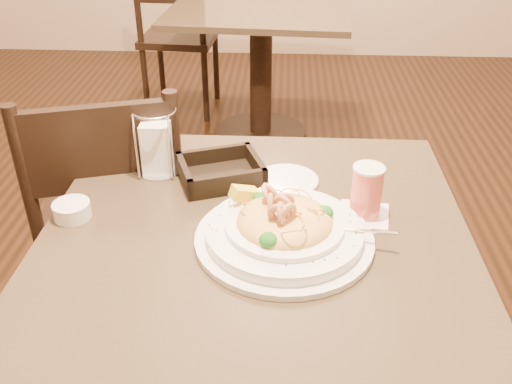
{
  "coord_description": "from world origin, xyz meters",
  "views": [
    {
      "loc": [
        0.05,
        -0.99,
        1.42
      ],
      "look_at": [
        0.0,
        0.02,
        0.81
      ],
      "focal_mm": 40.0,
      "sensor_mm": 36.0,
      "label": 1
    }
  ],
  "objects_px": {
    "dining_chair_far": "(177,32)",
    "napkin_caddy": "(157,146)",
    "bread_basket": "(221,173)",
    "side_plate": "(286,181)",
    "butter_ramekin": "(72,210)",
    "background_table": "(261,49)",
    "dining_chair_near": "(114,223)",
    "drink_glass": "(366,192)",
    "pasta_bowl": "(284,228)",
    "main_table": "(256,311)"
  },
  "relations": [
    {
      "from": "drink_glass",
      "to": "side_plate",
      "type": "bearing_deg",
      "value": 142.31
    },
    {
      "from": "main_table",
      "to": "butter_ramekin",
      "type": "bearing_deg",
      "value": 176.35
    },
    {
      "from": "background_table",
      "to": "napkin_caddy",
      "type": "distance_m",
      "value": 1.79
    },
    {
      "from": "background_table",
      "to": "napkin_caddy",
      "type": "bearing_deg",
      "value": -95.63
    },
    {
      "from": "main_table",
      "to": "dining_chair_far",
      "type": "relative_size",
      "value": 0.97
    },
    {
      "from": "butter_ramekin",
      "to": "bread_basket",
      "type": "bearing_deg",
      "value": 30.27
    },
    {
      "from": "dining_chair_near",
      "to": "pasta_bowl",
      "type": "bearing_deg",
      "value": 125.08
    },
    {
      "from": "pasta_bowl",
      "to": "butter_ramekin",
      "type": "bearing_deg",
      "value": 171.85
    },
    {
      "from": "background_table",
      "to": "dining_chair_far",
      "type": "relative_size",
      "value": 1.03
    },
    {
      "from": "bread_basket",
      "to": "butter_ramekin",
      "type": "height_order",
      "value": "bread_basket"
    },
    {
      "from": "main_table",
      "to": "pasta_bowl",
      "type": "height_order",
      "value": "pasta_bowl"
    },
    {
      "from": "pasta_bowl",
      "to": "drink_glass",
      "type": "relative_size",
      "value": 3.37
    },
    {
      "from": "bread_basket",
      "to": "dining_chair_far",
      "type": "bearing_deg",
      "value": 103.06
    },
    {
      "from": "drink_glass",
      "to": "bread_basket",
      "type": "relative_size",
      "value": 0.52
    },
    {
      "from": "bread_basket",
      "to": "dining_chair_near",
      "type": "bearing_deg",
      "value": 157.01
    },
    {
      "from": "background_table",
      "to": "dining_chair_far",
      "type": "bearing_deg",
      "value": 147.64
    },
    {
      "from": "main_table",
      "to": "background_table",
      "type": "relative_size",
      "value": 0.94
    },
    {
      "from": "background_table",
      "to": "butter_ramekin",
      "type": "height_order",
      "value": "butter_ramekin"
    },
    {
      "from": "pasta_bowl",
      "to": "drink_glass",
      "type": "bearing_deg",
      "value": 31.62
    },
    {
      "from": "dining_chair_near",
      "to": "bread_basket",
      "type": "xyz_separation_m",
      "value": [
        0.33,
        -0.14,
        0.25
      ]
    },
    {
      "from": "butter_ramekin",
      "to": "background_table",
      "type": "bearing_deg",
      "value": 80.69
    },
    {
      "from": "dining_chair_near",
      "to": "napkin_caddy",
      "type": "distance_m",
      "value": 0.37
    },
    {
      "from": "main_table",
      "to": "bread_basket",
      "type": "distance_m",
      "value": 0.34
    },
    {
      "from": "bread_basket",
      "to": "side_plate",
      "type": "relative_size",
      "value": 1.49
    },
    {
      "from": "pasta_bowl",
      "to": "drink_glass",
      "type": "distance_m",
      "value": 0.21
    },
    {
      "from": "drink_glass",
      "to": "dining_chair_near",
      "type": "bearing_deg",
      "value": 157.21
    },
    {
      "from": "drink_glass",
      "to": "main_table",
      "type": "bearing_deg",
      "value": -164.02
    },
    {
      "from": "drink_glass",
      "to": "bread_basket",
      "type": "height_order",
      "value": "drink_glass"
    },
    {
      "from": "background_table",
      "to": "dining_chair_far",
      "type": "xyz_separation_m",
      "value": [
        -0.5,
        0.32,
        -0.0
      ]
    },
    {
      "from": "butter_ramekin",
      "to": "pasta_bowl",
      "type": "bearing_deg",
      "value": -8.15
    },
    {
      "from": "dining_chair_near",
      "to": "dining_chair_far",
      "type": "relative_size",
      "value": 1.0
    },
    {
      "from": "dining_chair_far",
      "to": "pasta_bowl",
      "type": "distance_m",
      "value": 2.45
    },
    {
      "from": "bread_basket",
      "to": "napkin_caddy",
      "type": "distance_m",
      "value": 0.17
    },
    {
      "from": "drink_glass",
      "to": "napkin_caddy",
      "type": "xyz_separation_m",
      "value": [
        -0.49,
        0.17,
        0.01
      ]
    },
    {
      "from": "background_table",
      "to": "main_table",
      "type": "bearing_deg",
      "value": -87.75
    },
    {
      "from": "background_table",
      "to": "dining_chair_near",
      "type": "distance_m",
      "value": 1.68
    },
    {
      "from": "bread_basket",
      "to": "main_table",
      "type": "bearing_deg",
      "value": -65.18
    },
    {
      "from": "drink_glass",
      "to": "napkin_caddy",
      "type": "bearing_deg",
      "value": 160.83
    },
    {
      "from": "drink_glass",
      "to": "butter_ramekin",
      "type": "distance_m",
      "value": 0.64
    },
    {
      "from": "background_table",
      "to": "drink_glass",
      "type": "bearing_deg",
      "value": -80.77
    },
    {
      "from": "main_table",
      "to": "side_plate",
      "type": "xyz_separation_m",
      "value": [
        0.06,
        0.2,
        0.24
      ]
    },
    {
      "from": "dining_chair_far",
      "to": "napkin_caddy",
      "type": "bearing_deg",
      "value": 102.64
    },
    {
      "from": "dining_chair_far",
      "to": "bread_basket",
      "type": "bearing_deg",
      "value": 106.61
    },
    {
      "from": "dining_chair_near",
      "to": "bread_basket",
      "type": "relative_size",
      "value": 4.02
    },
    {
      "from": "bread_basket",
      "to": "butter_ramekin",
      "type": "relative_size",
      "value": 2.87
    },
    {
      "from": "dining_chair_near",
      "to": "dining_chair_far",
      "type": "xyz_separation_m",
      "value": [
        -0.16,
        1.96,
        0.0
      ]
    },
    {
      "from": "dining_chair_far",
      "to": "pasta_bowl",
      "type": "relative_size",
      "value": 2.3
    },
    {
      "from": "dining_chair_far",
      "to": "butter_ramekin",
      "type": "bearing_deg",
      "value": 98.13
    },
    {
      "from": "butter_ramekin",
      "to": "drink_glass",
      "type": "bearing_deg",
      "value": 3.75
    },
    {
      "from": "dining_chair_far",
      "to": "napkin_caddy",
      "type": "height_order",
      "value": "dining_chair_far"
    }
  ]
}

